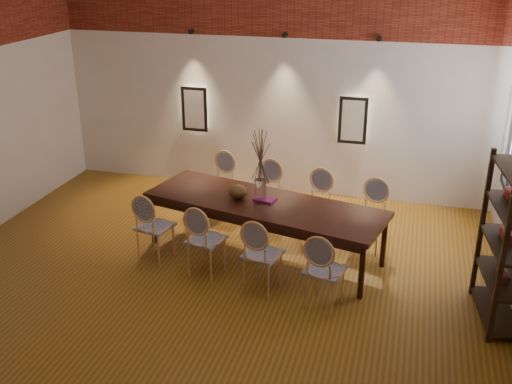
% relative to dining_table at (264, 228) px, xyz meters
% --- Properties ---
extents(floor, '(7.00, 7.00, 0.02)m').
position_rel_dining_table_xyz_m(floor, '(-0.46, -1.23, -0.39)').
color(floor, '#95631D').
rests_on(floor, ground).
extents(wall_back, '(7.00, 0.10, 4.00)m').
position_rel_dining_table_xyz_m(wall_back, '(-0.46, 2.32, 1.62)').
color(wall_back, silver).
rests_on(wall_back, ground).
extents(niche_left, '(0.36, 0.06, 0.66)m').
position_rel_dining_table_xyz_m(niche_left, '(-1.76, 2.22, 0.93)').
color(niche_left, '#FFEAC6').
rests_on(niche_left, wall_back).
extents(niche_right, '(0.36, 0.06, 0.66)m').
position_rel_dining_table_xyz_m(niche_right, '(0.84, 2.22, 0.93)').
color(niche_right, '#FFEAC6').
rests_on(niche_right, wall_back).
extents(spot_fixture_left, '(0.08, 0.10, 0.08)m').
position_rel_dining_table_xyz_m(spot_fixture_left, '(-1.76, 2.19, 2.17)').
color(spot_fixture_left, black).
rests_on(spot_fixture_left, wall_back).
extents(spot_fixture_mid, '(0.08, 0.10, 0.08)m').
position_rel_dining_table_xyz_m(spot_fixture_mid, '(-0.26, 2.19, 2.17)').
color(spot_fixture_mid, black).
rests_on(spot_fixture_mid, wall_back).
extents(spot_fixture_right, '(0.08, 0.10, 0.08)m').
position_rel_dining_table_xyz_m(spot_fixture_right, '(1.14, 2.19, 2.17)').
color(spot_fixture_right, black).
rests_on(spot_fixture_right, wall_back).
extents(dining_table, '(3.28, 1.69, 0.75)m').
position_rel_dining_table_xyz_m(dining_table, '(0.00, 0.00, 0.00)').
color(dining_table, '#32120A').
rests_on(dining_table, floor).
extents(chair_near_a, '(0.53, 0.53, 0.94)m').
position_rel_dining_table_xyz_m(chair_near_a, '(-1.32, -0.50, 0.09)').
color(chair_near_a, '#E6AE72').
rests_on(chair_near_a, floor).
extents(chair_near_b, '(0.53, 0.53, 0.94)m').
position_rel_dining_table_xyz_m(chair_near_b, '(-0.56, -0.67, 0.09)').
color(chair_near_b, '#E6AE72').
rests_on(chair_near_b, floor).
extents(chair_near_c, '(0.53, 0.53, 0.94)m').
position_rel_dining_table_xyz_m(chair_near_c, '(0.20, -0.85, 0.09)').
color(chair_near_c, '#E6AE72').
rests_on(chair_near_c, floor).
extents(chair_near_d, '(0.53, 0.53, 0.94)m').
position_rel_dining_table_xyz_m(chair_near_d, '(0.96, -1.03, 0.09)').
color(chair_near_d, '#E6AE72').
rests_on(chair_near_d, floor).
extents(chair_far_a, '(0.53, 0.53, 0.94)m').
position_rel_dining_table_xyz_m(chair_far_a, '(-0.96, 1.03, 0.09)').
color(chair_far_a, '#E6AE72').
rests_on(chair_far_a, floor).
extents(chair_far_b, '(0.53, 0.53, 0.94)m').
position_rel_dining_table_xyz_m(chair_far_b, '(-0.20, 0.85, 0.09)').
color(chair_far_b, '#E6AE72').
rests_on(chair_far_b, floor).
extents(chair_far_c, '(0.53, 0.53, 0.94)m').
position_rel_dining_table_xyz_m(chair_far_c, '(0.56, 0.67, 0.09)').
color(chair_far_c, '#E6AE72').
rests_on(chair_far_c, floor).
extents(chair_far_d, '(0.53, 0.53, 0.94)m').
position_rel_dining_table_xyz_m(chair_far_d, '(1.32, 0.50, 0.09)').
color(chair_far_d, '#E6AE72').
rests_on(chair_far_d, floor).
extents(vase, '(0.14, 0.14, 0.30)m').
position_rel_dining_table_xyz_m(vase, '(-0.05, 0.01, 0.53)').
color(vase, silver).
rests_on(vase, dining_table).
extents(dried_branches, '(0.50, 0.50, 0.70)m').
position_rel_dining_table_xyz_m(dried_branches, '(-0.05, 0.01, 0.98)').
color(dried_branches, '#4F3B2D').
rests_on(dried_branches, vase).
extents(bowl, '(0.24, 0.24, 0.18)m').
position_rel_dining_table_xyz_m(bowl, '(-0.36, 0.03, 0.46)').
color(bowl, brown).
rests_on(bowl, dining_table).
extents(book, '(0.29, 0.23, 0.03)m').
position_rel_dining_table_xyz_m(book, '(-0.00, 0.05, 0.39)').
color(book, '#7B104C').
rests_on(book, dining_table).
extents(shelving_rack, '(0.50, 1.04, 1.80)m').
position_rel_dining_table_xyz_m(shelving_rack, '(2.82, -0.75, 0.53)').
color(shelving_rack, black).
rests_on(shelving_rack, floor).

